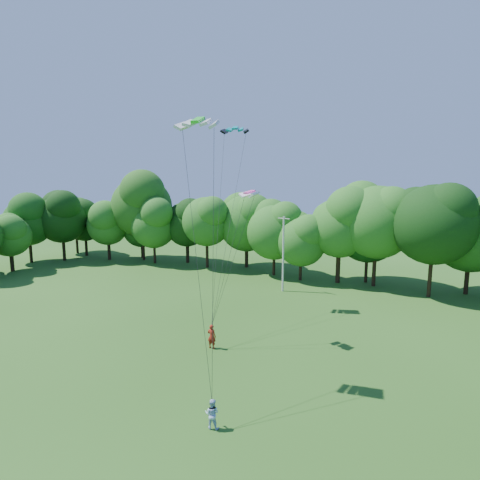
% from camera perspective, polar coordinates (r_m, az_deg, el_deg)
% --- Properties ---
extents(ground, '(160.00, 160.00, 0.00)m').
position_cam_1_polar(ground, '(20.82, -17.64, -28.53)').
color(ground, '#244D15').
rests_on(ground, ground).
extents(utility_pole, '(1.67, 0.72, 8.81)m').
position_cam_1_polar(utility_pole, '(43.75, 6.60, -2.04)').
color(utility_pole, beige).
rests_on(utility_pole, ground).
extents(kite_flyer_left, '(0.72, 0.50, 1.89)m').
position_cam_1_polar(kite_flyer_left, '(29.51, -4.33, -14.44)').
color(kite_flyer_left, maroon).
rests_on(kite_flyer_left, ground).
extents(kite_flyer_right, '(0.88, 0.74, 1.58)m').
position_cam_1_polar(kite_flyer_right, '(21.13, -4.27, -24.89)').
color(kite_flyer_right, '#A8C2E9').
rests_on(kite_flyer_right, ground).
extents(kite_teal, '(2.91, 2.04, 0.51)m').
position_cam_1_polar(kite_teal, '(37.77, -0.73, 16.71)').
color(kite_teal, '#048791').
rests_on(kite_teal, ground).
extents(kite_green, '(2.69, 1.58, 0.56)m').
position_cam_1_polar(kite_green, '(23.27, -6.44, 17.71)').
color(kite_green, '#20DA25').
rests_on(kite_green, ground).
extents(kite_pink, '(1.86, 1.41, 0.31)m').
position_cam_1_polar(kite_pink, '(28.85, 1.44, 7.32)').
color(kite_pink, '#FF46AE').
rests_on(kite_pink, ground).
extents(tree_back_west, '(10.81, 10.81, 15.72)m').
position_cam_1_polar(tree_back_west, '(63.32, -14.74, 5.78)').
color(tree_back_west, '#362015').
rests_on(tree_back_west, ground).
extents(tree_back_center, '(8.93, 8.93, 12.98)m').
position_cam_1_polar(tree_back_center, '(49.67, 19.01, 2.99)').
color(tree_back_center, '#332414').
rests_on(tree_back_center, ground).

